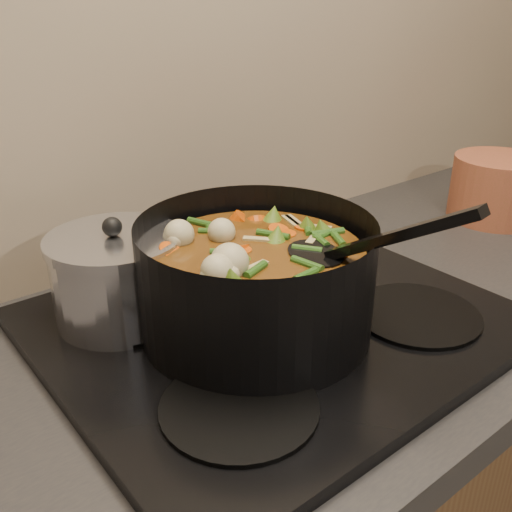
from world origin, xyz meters
TOP-DOWN VIEW (x-y plane):
  - stovetop at (0.00, 1.93)m, footprint 0.62×0.54m
  - stockpot at (-0.04, 1.92)m, footprint 0.33×0.42m
  - saucepan at (-0.17, 2.06)m, footprint 0.19×0.19m
  - terracotta_crock at (0.65, 1.97)m, footprint 0.19×0.19m

SIDE VIEW (x-z plane):
  - stovetop at x=0.00m, z-range 0.91..0.93m
  - terracotta_crock at x=0.65m, z-range 0.91..1.04m
  - saucepan at x=-0.17m, z-range 0.92..1.07m
  - stockpot at x=-0.04m, z-range 0.89..1.12m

